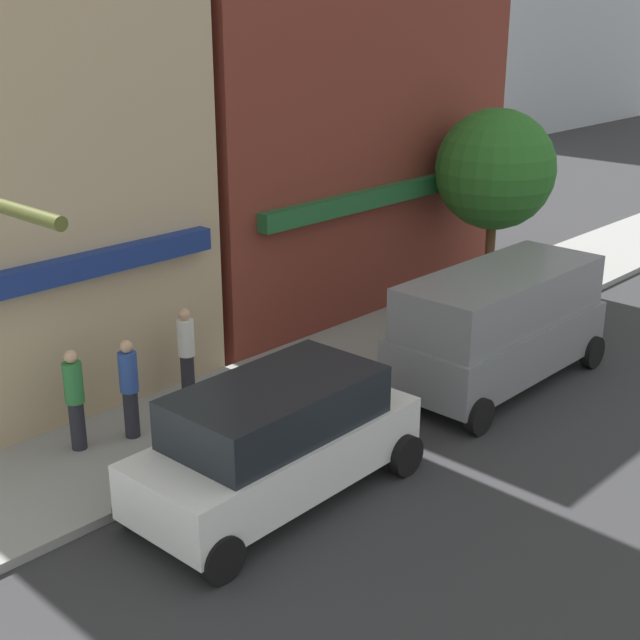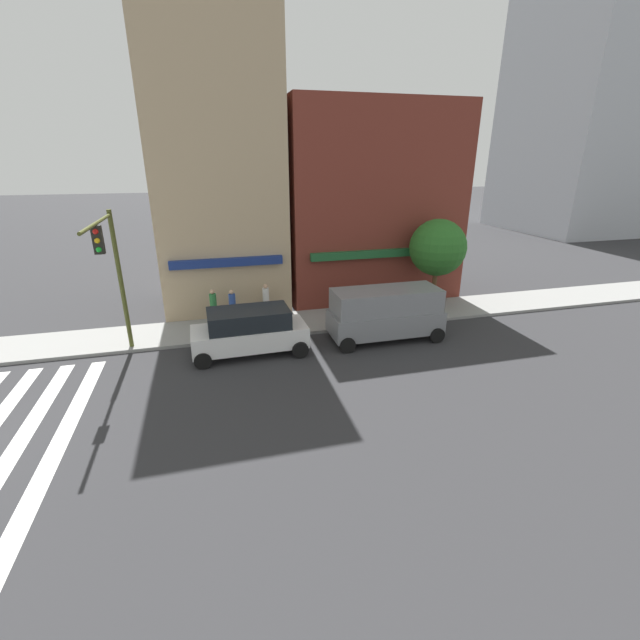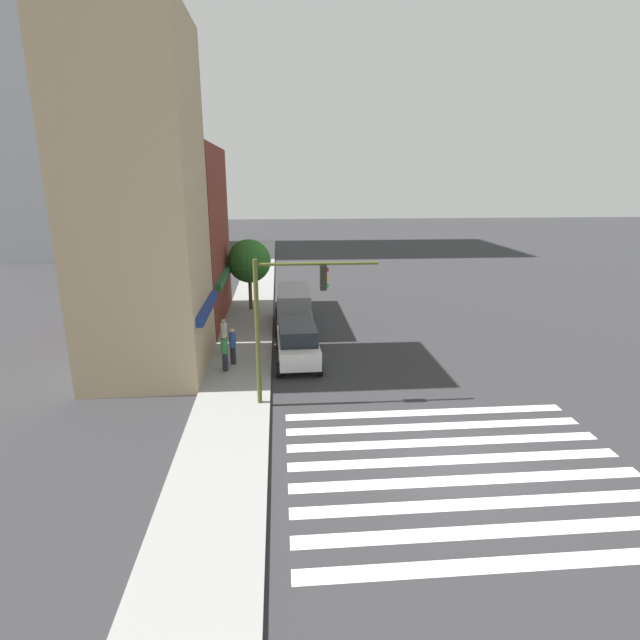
{
  "view_description": "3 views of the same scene",
  "coord_description": "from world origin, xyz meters",
  "px_view_note": "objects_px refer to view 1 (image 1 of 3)",
  "views": [
    {
      "loc": [
        1.72,
        -4.01,
        7.24
      ],
      "look_at": [
        12.3,
        6.0,
        2.0
      ],
      "focal_mm": 50.0,
      "sensor_mm": 36.0,
      "label": 1
    },
    {
      "loc": [
        8.61,
        -11.89,
        7.73
      ],
      "look_at": [
        13.01,
        4.7,
        1.2
      ],
      "focal_mm": 24.0,
      "sensor_mm": 36.0,
      "label": 2
    },
    {
      "loc": [
        -13.23,
        5.51,
        8.72
      ],
      "look_at": [
        5.08,
        4.0,
        3.5
      ],
      "focal_mm": 28.0,
      "sensor_mm": 36.0,
      "label": 3
    }
  ],
  "objects_px": {
    "suv_white": "(277,439)",
    "pedestrian_white_shirt": "(187,352)",
    "pedestrian_green_top": "(75,398)",
    "street_tree": "(495,170)",
    "pedestrian_blue_shirt": "(129,387)",
    "van_grey": "(499,323)"
  },
  "relations": [
    {
      "from": "suv_white",
      "to": "pedestrian_white_shirt",
      "type": "relative_size",
      "value": 2.68
    },
    {
      "from": "suv_white",
      "to": "pedestrian_green_top",
      "type": "relative_size",
      "value": 2.68
    },
    {
      "from": "suv_white",
      "to": "street_tree",
      "type": "height_order",
      "value": "street_tree"
    },
    {
      "from": "pedestrian_green_top",
      "to": "pedestrian_white_shirt",
      "type": "height_order",
      "value": "same"
    },
    {
      "from": "suv_white",
      "to": "pedestrian_white_shirt",
      "type": "bearing_deg",
      "value": 70.34
    },
    {
      "from": "pedestrian_white_shirt",
      "to": "street_tree",
      "type": "xyz_separation_m",
      "value": [
        8.76,
        -0.89,
        2.36
      ]
    },
    {
      "from": "pedestrian_green_top",
      "to": "street_tree",
      "type": "bearing_deg",
      "value": -82.64
    },
    {
      "from": "street_tree",
      "to": "suv_white",
      "type": "bearing_deg",
      "value": -164.33
    },
    {
      "from": "pedestrian_green_top",
      "to": "pedestrian_blue_shirt",
      "type": "relative_size",
      "value": 1.0
    },
    {
      "from": "van_grey",
      "to": "suv_white",
      "type": "bearing_deg",
      "value": 179.93
    },
    {
      "from": "van_grey",
      "to": "pedestrian_green_top",
      "type": "distance_m",
      "value": 8.14
    },
    {
      "from": "pedestrian_green_top",
      "to": "street_tree",
      "type": "height_order",
      "value": "street_tree"
    },
    {
      "from": "van_grey",
      "to": "pedestrian_green_top",
      "type": "xyz_separation_m",
      "value": [
        -7.4,
        3.39,
        -0.21
      ]
    },
    {
      "from": "pedestrian_blue_shirt",
      "to": "pedestrian_green_top",
      "type": "bearing_deg",
      "value": 31.78
    },
    {
      "from": "van_grey",
      "to": "pedestrian_blue_shirt",
      "type": "relative_size",
      "value": 2.83
    },
    {
      "from": "pedestrian_green_top",
      "to": "street_tree",
      "type": "relative_size",
      "value": 0.37
    },
    {
      "from": "pedestrian_green_top",
      "to": "pedestrian_blue_shirt",
      "type": "distance_m",
      "value": 0.92
    },
    {
      "from": "pedestrian_green_top",
      "to": "pedestrian_white_shirt",
      "type": "relative_size",
      "value": 1.0
    },
    {
      "from": "pedestrian_green_top",
      "to": "street_tree",
      "type": "xyz_separation_m",
      "value": [
        11.32,
        -0.59,
        2.36
      ]
    },
    {
      "from": "pedestrian_green_top",
      "to": "pedestrian_blue_shirt",
      "type": "bearing_deg",
      "value": -97.59
    },
    {
      "from": "street_tree",
      "to": "van_grey",
      "type": "bearing_deg",
      "value": -144.49
    },
    {
      "from": "van_grey",
      "to": "street_tree",
      "type": "xyz_separation_m",
      "value": [
        3.92,
        2.8,
        2.15
      ]
    }
  ]
}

